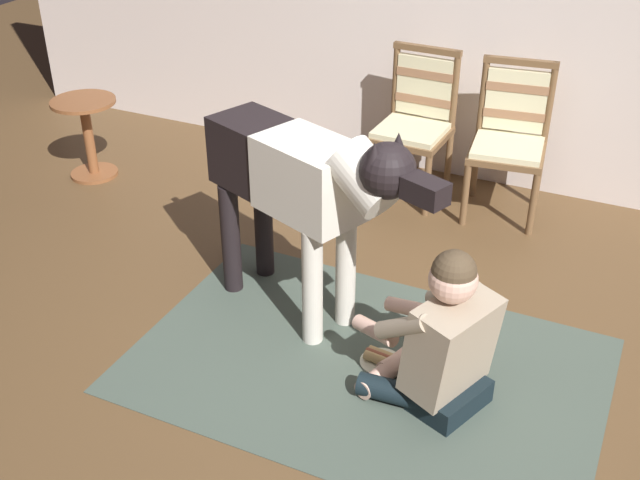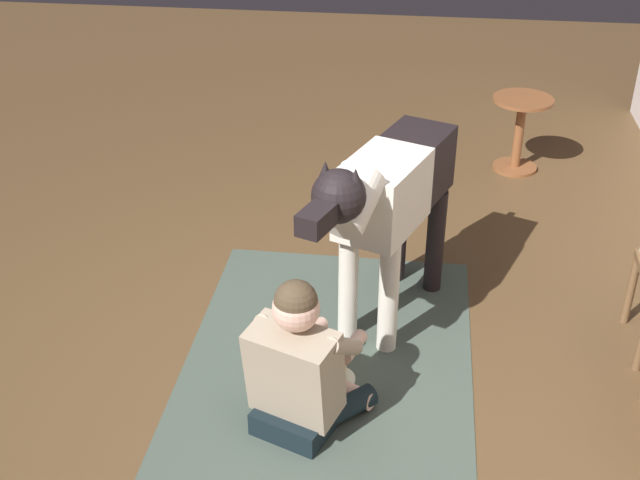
% 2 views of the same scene
% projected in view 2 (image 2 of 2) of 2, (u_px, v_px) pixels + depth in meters
% --- Properties ---
extents(ground_plane, '(13.56, 13.56, 0.00)m').
position_uv_depth(ground_plane, '(287.00, 369.00, 4.24)').
color(ground_plane, brown).
extents(area_rug, '(2.25, 1.48, 0.01)m').
position_uv_depth(area_rug, '(327.00, 371.00, 4.23)').
color(area_rug, '#424E44').
rests_on(area_rug, ground).
extents(person_sitting_on_floor, '(0.69, 0.61, 0.80)m').
position_uv_depth(person_sitting_on_floor, '(300.00, 367.00, 3.75)').
color(person_sitting_on_floor, black).
rests_on(person_sitting_on_floor, ground).
extents(large_dog, '(1.50, 0.71, 1.19)m').
position_uv_depth(large_dog, '(387.00, 197.00, 4.19)').
color(large_dog, silver).
rests_on(large_dog, ground).
extents(hot_dog_on_plate, '(0.21, 0.21, 0.06)m').
position_uv_depth(hot_dog_on_plate, '(335.00, 376.00, 4.16)').
color(hot_dog_on_plate, silver).
rests_on(hot_dog_on_plate, ground).
extents(round_side_table, '(0.44, 0.44, 0.57)m').
position_uv_depth(round_side_table, '(520.00, 127.00, 6.13)').
color(round_side_table, brown).
rests_on(round_side_table, ground).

